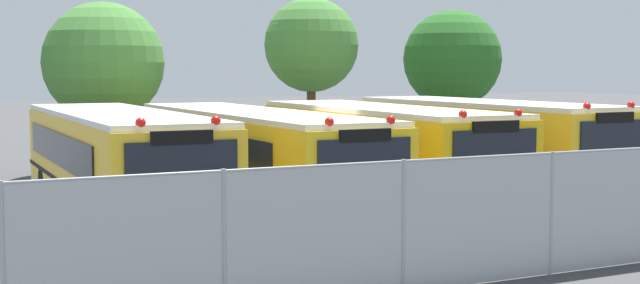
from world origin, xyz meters
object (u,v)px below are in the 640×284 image
at_px(school_bus_0, 117,161).
at_px(school_bus_3, 485,142).
at_px(tree_3, 453,58).
at_px(traffic_cone, 592,225).
at_px(school_bus_2, 380,149).
at_px(tree_1, 104,60).
at_px(tree_2, 308,44).
at_px(school_bus_1, 252,155).

xyz_separation_m(school_bus_0, school_bus_3, (10.19, 0.17, 0.03)).
relative_size(tree_3, traffic_cone, 8.35).
xyz_separation_m(tree_3, traffic_cone, (-8.34, -16.85, -3.52)).
height_order(school_bus_2, tree_1, tree_1).
distance_m(school_bus_3, tree_2, 10.52).
distance_m(school_bus_0, traffic_cone, 10.21).
height_order(school_bus_0, school_bus_2, school_bus_0).
height_order(school_bus_3, traffic_cone, school_bus_3).
bearing_deg(school_bus_3, traffic_cone, 69.17).
height_order(school_bus_0, tree_1, tree_1).
height_order(school_bus_1, tree_3, tree_3).
height_order(school_bus_0, tree_3, tree_3).
bearing_deg(school_bus_3, tree_1, -48.49).
relative_size(school_bus_0, traffic_cone, 14.74).
xyz_separation_m(tree_2, tree_3, (6.64, 0.20, -0.47)).
bearing_deg(tree_3, traffic_cone, -116.34).
height_order(school_bus_0, school_bus_3, school_bus_3).
bearing_deg(tree_1, traffic_cone, -68.53).
bearing_deg(school_bus_0, school_bus_1, -173.49).
xyz_separation_m(school_bus_1, tree_2, (6.23, 9.92, 2.99)).
bearing_deg(tree_1, school_bus_2, -60.83).
bearing_deg(school_bus_3, tree_3, -122.04).
xyz_separation_m(tree_1, tree_2, (7.83, 1.10, 0.62)).
relative_size(tree_1, traffic_cone, 8.02).
distance_m(school_bus_0, tree_1, 9.62).
height_order(school_bus_2, school_bus_3, school_bus_3).
distance_m(school_bus_2, school_bus_3, 3.36).
bearing_deg(school_bus_0, traffic_cone, 141.67).
bearing_deg(tree_2, school_bus_0, -133.10).
distance_m(school_bus_2, tree_3, 14.21).
relative_size(school_bus_3, tree_3, 1.65).
height_order(school_bus_3, tree_1, tree_1).
distance_m(tree_2, tree_3, 6.66).
xyz_separation_m(school_bus_0, tree_3, (16.24, 10.46, 2.49)).
xyz_separation_m(tree_1, tree_3, (14.46, 1.29, 0.15)).
relative_size(tree_2, tree_3, 1.04).
relative_size(school_bus_1, traffic_cone, 16.26).
distance_m(school_bus_1, tree_2, 12.09).
bearing_deg(traffic_cone, tree_1, 111.47).
distance_m(school_bus_0, tree_2, 14.36).
relative_size(tree_1, tree_3, 0.96).
height_order(tree_1, tree_2, tree_2).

